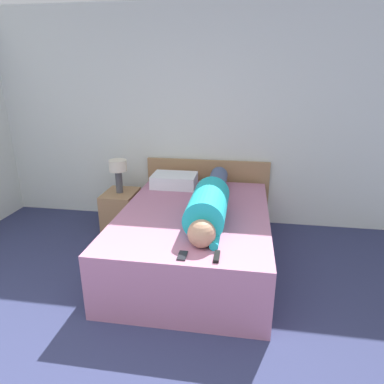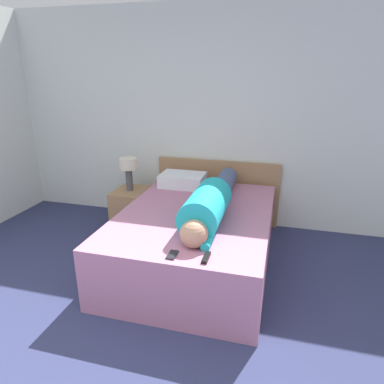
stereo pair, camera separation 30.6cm
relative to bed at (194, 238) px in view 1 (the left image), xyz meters
The scene contains 9 objects.
wall_back 1.56m from the bed, 101.97° to the left, with size 6.06×0.06×2.60m.
bed is the anchor object (origin of this frame).
headboard 1.09m from the bed, 90.00° to the left, with size 1.54×0.04×0.81m.
nightstand 1.22m from the bed, 146.24° to the left, with size 0.38×0.48×0.47m.
table_lamp 1.31m from the bed, 146.24° to the left, with size 0.21×0.21×0.40m.
person_lying 0.46m from the bed, 28.84° to the right, with size 0.33×1.74×0.33m.
pillow_near_headboard 0.88m from the bed, 115.81° to the left, with size 0.51×0.36×0.15m.
tv_remote 0.94m from the bed, 70.86° to the right, with size 0.04×0.15×0.02m.
cell_phone 0.91m from the bed, 87.19° to the right, with size 0.06×0.13×0.01m.
Camera 1 is at (0.70, -0.82, 1.84)m, focal length 32.00 mm.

